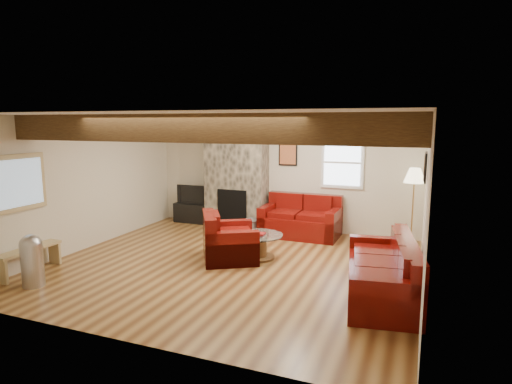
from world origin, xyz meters
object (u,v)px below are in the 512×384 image
(armchair_red, at_px, (230,236))
(floor_lamp, at_px, (414,180))
(coffee_table, at_px, (258,246))
(television, at_px, (193,194))
(loveseat, at_px, (300,216))
(tv_cabinet, at_px, (194,213))
(sofa_three, at_px, (381,268))

(armchair_red, distance_m, floor_lamp, 3.64)
(coffee_table, relative_size, floor_lamp, 0.58)
(armchair_red, xyz_separation_m, television, (-2.00, 2.25, 0.27))
(floor_lamp, bearing_deg, television, 176.39)
(loveseat, bearing_deg, armchair_red, -109.89)
(armchair_red, relative_size, floor_lamp, 0.66)
(armchair_red, height_order, floor_lamp, floor_lamp)
(armchair_red, height_order, tv_cabinet, armchair_red)
(loveseat, relative_size, television, 2.08)
(loveseat, relative_size, coffee_table, 1.82)
(sofa_three, height_order, floor_lamp, floor_lamp)
(coffee_table, bearing_deg, armchair_red, -152.51)
(loveseat, bearing_deg, television, 174.53)
(sofa_three, distance_m, loveseat, 3.25)
(floor_lamp, bearing_deg, coffee_table, -145.76)
(armchair_red, bearing_deg, coffee_table, -93.03)
(loveseat, distance_m, television, 2.76)
(tv_cabinet, bearing_deg, armchair_red, -48.39)
(coffee_table, bearing_deg, tv_cabinet, 140.36)
(armchair_red, bearing_deg, television, 11.09)
(coffee_table, distance_m, tv_cabinet, 3.16)
(tv_cabinet, distance_m, floor_lamp, 5.07)
(armchair_red, distance_m, coffee_table, 0.53)
(coffee_table, distance_m, television, 3.20)
(television, bearing_deg, coffee_table, -39.64)
(sofa_three, bearing_deg, tv_cabinet, -131.30)
(loveseat, relative_size, floor_lamp, 1.05)
(loveseat, xyz_separation_m, floor_lamp, (2.21, -0.01, 0.88))
(television, relative_size, floor_lamp, 0.51)
(loveseat, distance_m, armchair_red, 2.08)
(floor_lamp, bearing_deg, sofa_three, -96.92)
(coffee_table, xyz_separation_m, tv_cabinet, (-2.44, 2.02, 0.01))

